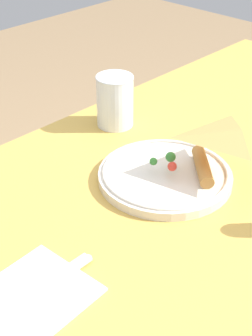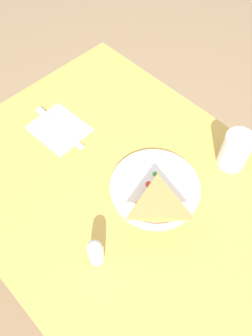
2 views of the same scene
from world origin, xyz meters
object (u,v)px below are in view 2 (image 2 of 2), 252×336
at_px(napkin_folded, 60,128).
at_px(salt_shaker, 96,252).
at_px(milk_glass, 235,151).
at_px(plate_pizza, 155,188).
at_px(butter_knife, 57,125).
at_px(dining_table, 165,242).

distance_m(napkin_folded, salt_shaker, 0.41).
bearing_deg(milk_glass, napkin_folded, -148.33).
height_order(plate_pizza, butter_knife, plate_pizza).
relative_size(dining_table, napkin_folded, 7.80).
relative_size(dining_table, plate_pizza, 5.46).
bearing_deg(dining_table, butter_knife, 179.68).
bearing_deg(milk_glass, butter_knife, -149.00).
relative_size(plate_pizza, milk_glass, 2.18).
relative_size(dining_table, salt_shaker, 13.98).
bearing_deg(plate_pizza, milk_glass, 68.19).
distance_m(plate_pizza, napkin_folded, 0.34).
relative_size(plate_pizza, napkin_folded, 1.43).
bearing_deg(plate_pizza, napkin_folded, -171.96).
relative_size(plate_pizza, butter_knife, 1.10).
xyz_separation_m(napkin_folded, salt_shaker, (0.37, -0.18, 0.04)).
xyz_separation_m(dining_table, butter_knife, (-0.45, 0.00, 0.11)).
relative_size(butter_knife, salt_shaker, 2.32).
xyz_separation_m(napkin_folded, butter_knife, (-0.01, -0.00, 0.00)).
height_order(milk_glass, napkin_folded, milk_glass).
xyz_separation_m(milk_glass, salt_shaker, (-0.06, -0.45, -0.01)).
relative_size(milk_glass, napkin_folded, 0.65).
bearing_deg(dining_table, napkin_folded, 179.67).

